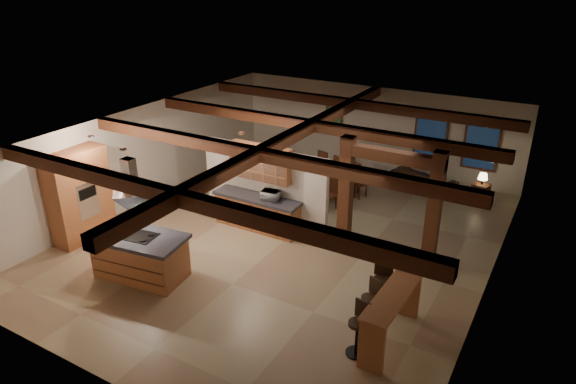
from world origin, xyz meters
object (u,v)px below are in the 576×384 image
at_px(kitchen_island, 141,256).
at_px(dining_table, 327,187).
at_px(bar_counter, 392,309).
at_px(sofa, 424,179).

xyz_separation_m(kitchen_island, dining_table, (1.71, 6.24, -0.24)).
bearing_deg(bar_counter, sofa, 101.84).
bearing_deg(sofa, bar_counter, 119.64).
xyz_separation_m(dining_table, bar_counter, (4.03, -5.53, 0.44)).
relative_size(dining_table, bar_counter, 0.80).
height_order(dining_table, sofa, sofa).
relative_size(sofa, bar_counter, 0.99).
bearing_deg(dining_table, sofa, 50.99).
bearing_deg(dining_table, kitchen_island, -95.60).
distance_m(kitchen_island, sofa, 9.33).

